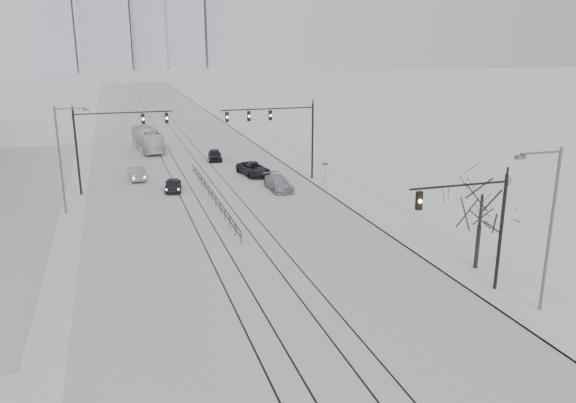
% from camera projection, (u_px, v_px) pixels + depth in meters
% --- Properties ---
extents(ground, '(500.00, 500.00, 0.00)m').
position_uv_depth(ground, '(336.00, 386.00, 23.70)').
color(ground, silver).
rests_on(ground, ground).
extents(road, '(22.00, 260.00, 0.02)m').
position_uv_depth(road, '(175.00, 145.00, 78.74)').
color(road, silver).
rests_on(road, ground).
extents(sidewalk_east, '(5.00, 260.00, 0.16)m').
position_uv_depth(sidewalk_east, '(267.00, 140.00, 82.61)').
color(sidewalk_east, silver).
rests_on(sidewalk_east, ground).
extents(curb, '(0.10, 260.00, 0.12)m').
position_uv_depth(curb, '(251.00, 141.00, 81.91)').
color(curb, gray).
rests_on(curb, ground).
extents(tram_rails, '(5.30, 180.00, 0.01)m').
position_uv_depth(tram_rails, '(196.00, 177.00, 60.39)').
color(tram_rails, black).
rests_on(tram_rails, ground).
extents(skyline, '(96.00, 48.00, 72.00)m').
position_uv_depth(skyline, '(131.00, 5.00, 267.74)').
color(skyline, '#A2A7B2').
rests_on(skyline, ground).
extents(traffic_mast_near, '(6.10, 0.37, 7.00)m').
position_uv_depth(traffic_mast_near, '(478.00, 219.00, 31.06)').
color(traffic_mast_near, black).
rests_on(traffic_mast_near, ground).
extents(traffic_mast_ne, '(9.60, 0.37, 8.00)m').
position_uv_depth(traffic_mast_ne, '(281.00, 127.00, 56.57)').
color(traffic_mast_ne, black).
rests_on(traffic_mast_ne, ground).
extents(traffic_mast_nw, '(9.10, 0.37, 8.00)m').
position_uv_depth(traffic_mast_nw, '(109.00, 135.00, 52.74)').
color(traffic_mast_nw, black).
rests_on(traffic_mast_nw, ground).
extents(street_light_east, '(2.73, 0.25, 9.00)m').
position_uv_depth(street_light_east, '(547.00, 221.00, 28.68)').
color(street_light_east, '#595B60').
rests_on(street_light_east, ground).
extents(street_light_west, '(2.73, 0.25, 9.00)m').
position_uv_depth(street_light_west, '(63.00, 153.00, 46.28)').
color(street_light_west, '#595B60').
rests_on(street_light_west, ground).
extents(bare_tree, '(4.40, 4.40, 6.10)m').
position_uv_depth(bare_tree, '(482.00, 203.00, 34.53)').
color(bare_tree, black).
rests_on(bare_tree, ground).
extents(median_fence, '(0.06, 24.00, 1.00)m').
position_uv_depth(median_fence, '(212.00, 195.00, 51.08)').
color(median_fence, black).
rests_on(median_fence, ground).
extents(street_sign, '(0.70, 0.06, 2.40)m').
position_uv_depth(street_sign, '(325.00, 171.00, 56.02)').
color(street_sign, '#595B60').
rests_on(street_sign, ground).
extents(sedan_sb_inner, '(2.09, 4.09, 1.33)m').
position_uv_depth(sedan_sb_inner, '(173.00, 184.00, 54.47)').
color(sedan_sb_inner, black).
rests_on(sedan_sb_inner, ground).
extents(sedan_sb_outer, '(1.80, 4.36, 1.41)m').
position_uv_depth(sedan_sb_outer, '(137.00, 173.00, 58.88)').
color(sedan_sb_outer, '#929399').
rests_on(sedan_sb_outer, ground).
extents(sedan_nb_front, '(3.19, 5.47, 1.43)m').
position_uv_depth(sedan_nb_front, '(254.00, 169.00, 60.83)').
color(sedan_nb_front, black).
rests_on(sedan_nb_front, ground).
extents(sedan_nb_right, '(2.15, 4.84, 1.38)m').
position_uv_depth(sedan_nb_right, '(278.00, 183.00, 54.85)').
color(sedan_nb_right, '#A1A3A8').
rests_on(sedan_nb_right, ground).
extents(sedan_nb_far, '(2.07, 4.11, 1.34)m').
position_uv_depth(sedan_nb_far, '(215.00, 155.00, 68.54)').
color(sedan_nb_far, black).
rests_on(sedan_nb_far, ground).
extents(box_truck, '(3.60, 10.67, 2.91)m').
position_uv_depth(box_truck, '(148.00, 140.00, 74.51)').
color(box_truck, silver).
rests_on(box_truck, ground).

